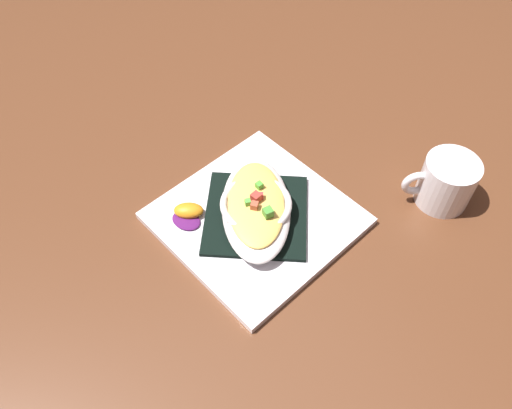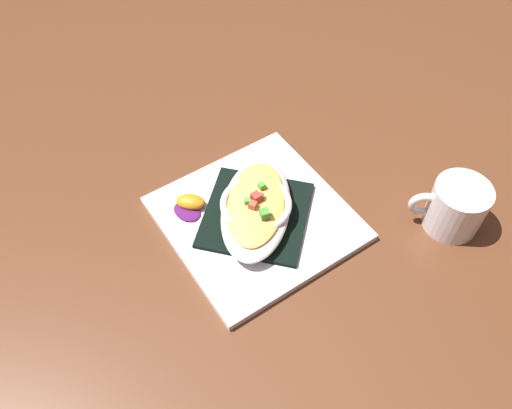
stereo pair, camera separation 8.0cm
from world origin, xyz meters
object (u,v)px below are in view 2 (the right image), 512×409
orange_garnish (190,204)px  square_plate (256,218)px  gratin_dish (256,206)px  coffee_mug (455,208)px

orange_garnish → square_plate: bearing=-31.5°
gratin_dish → orange_garnish: bearing=148.4°
square_plate → orange_garnish: 0.11m
orange_garnish → coffee_mug: 0.42m
orange_garnish → coffee_mug: (0.37, -0.18, 0.02)m
square_plate → coffee_mug: coffee_mug is taller
square_plate → coffee_mug: bearing=-23.2°
gratin_dish → coffee_mug: bearing=-23.2°
coffee_mug → orange_garnish: bearing=154.6°
square_plate → orange_garnish: bearing=148.5°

